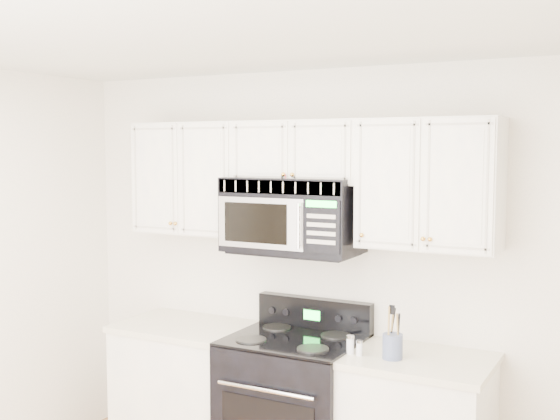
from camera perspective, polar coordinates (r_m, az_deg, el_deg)
The scene contains 8 objects.
room at distance 3.16m, azimuth -11.33°, elevation -9.70°, with size 3.51×3.51×2.61m.
base_cabinet_left at distance 4.97m, azimuth -7.66°, elevation -14.66°, with size 0.86×0.65×0.92m.
range at distance 4.52m, azimuth 1.16°, elevation -15.86°, with size 0.79×0.72×1.13m.
upper_cabinets at distance 4.40m, azimuth 1.75°, elevation 2.90°, with size 2.44×0.37×0.75m.
microwave at distance 4.38m, azimuth 1.03°, elevation -0.39°, with size 0.84×0.47×0.47m.
utensil_crock at distance 4.05m, azimuth 9.14°, elevation -10.80°, with size 0.11×0.11×0.30m.
shaker_salt at distance 4.12m, azimuth 5.73°, elevation -10.82°, with size 0.05×0.05×0.11m.
shaker_pepper at distance 4.09m, azimuth 6.47°, elevation -11.08°, with size 0.04×0.04×0.09m.
Camera 1 is at (1.95, -2.35, 2.10)m, focal length 45.00 mm.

